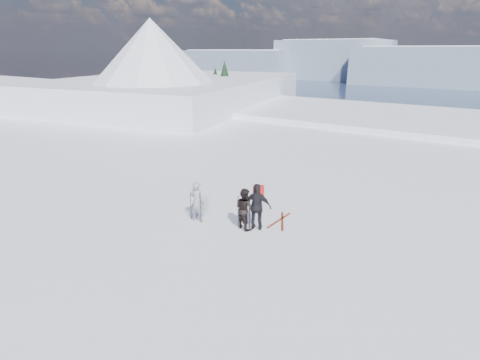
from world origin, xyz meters
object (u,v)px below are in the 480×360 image
(skier_dark, at_px, (244,209))
(skis_loose, at_px, (281,221))
(skier_grey, at_px, (197,202))
(skier_pack, at_px, (257,207))

(skier_dark, height_order, skis_loose, skier_dark)
(skier_dark, bearing_deg, skier_grey, 32.56)
(skier_grey, xyz_separation_m, skier_pack, (2.34, 0.65, 0.08))
(skis_loose, bearing_deg, skier_pack, -112.98)
(skier_dark, height_order, skier_pack, skier_pack)
(skier_dark, bearing_deg, skis_loose, -106.25)
(skier_grey, relative_size, skis_loose, 0.97)
(skier_grey, xyz_separation_m, skier_dark, (1.90, 0.46, -0.02))
(skier_grey, distance_m, skis_loose, 3.40)
(skier_dark, distance_m, skier_pack, 0.49)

